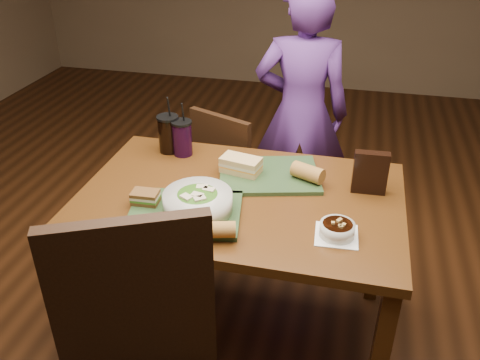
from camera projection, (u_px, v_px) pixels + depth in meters
name	position (u px, v px, depth m)	size (l,w,h in m)	color
ground	(240.00, 328.00, 2.43)	(6.00, 6.00, 0.00)	#381C0B
dining_table	(240.00, 214.00, 2.10)	(1.30, 0.85, 0.75)	#4E2B0F
chair_far	(225.00, 173.00, 2.78)	(0.48, 0.49, 0.85)	black
diner	(301.00, 114.00, 2.85)	(0.53, 0.35, 1.45)	#572C79
tray_near	(185.00, 213.00, 1.93)	(0.42, 0.32, 0.02)	#2A4323
tray_far	(269.00, 175.00, 2.18)	(0.42, 0.32, 0.02)	#2A4323
salad_bowl	(198.00, 201.00, 1.90)	(0.26, 0.26, 0.09)	silver
soup_bowl	(337.00, 229.00, 1.80)	(0.16, 0.16, 0.06)	white
sandwich_near	(145.00, 197.00, 1.96)	(0.11, 0.08, 0.05)	#593819
sandwich_far	(241.00, 165.00, 2.17)	(0.18, 0.12, 0.07)	tan
baguette_near	(219.00, 230.00, 1.77)	(0.06, 0.06, 0.12)	#AD7533
baguette_far	(308.00, 173.00, 2.11)	(0.07, 0.07, 0.13)	#AD7533
cup_cola	(169.00, 134.00, 2.35)	(0.10, 0.10, 0.27)	black
cup_berry	(182.00, 138.00, 2.33)	(0.09, 0.09, 0.26)	black
chip_bag	(370.00, 173.00, 2.03)	(0.14, 0.04, 0.18)	black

